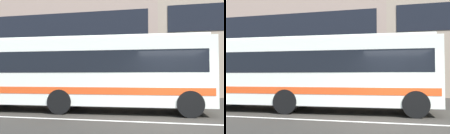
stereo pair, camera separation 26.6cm
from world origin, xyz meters
TOP-DOWN VIEW (x-y plane):
  - ground_plane at (0.00, 0.00)m, footprint 160.00×160.00m
  - lane_centre_line at (0.00, 0.00)m, footprint 60.00×0.16m
  - apartment_block_left at (-9.83, 14.87)m, footprint 18.28×8.84m
  - transit_bus at (-3.83, 2.23)m, footprint 10.96×3.04m

SIDE VIEW (x-z plane):
  - ground_plane at x=0.00m, z-range 0.00..0.00m
  - lane_centre_line at x=0.00m, z-range 0.00..0.01m
  - transit_bus at x=-3.83m, z-range 0.16..3.36m
  - apartment_block_left at x=-9.83m, z-range 0.00..9.93m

